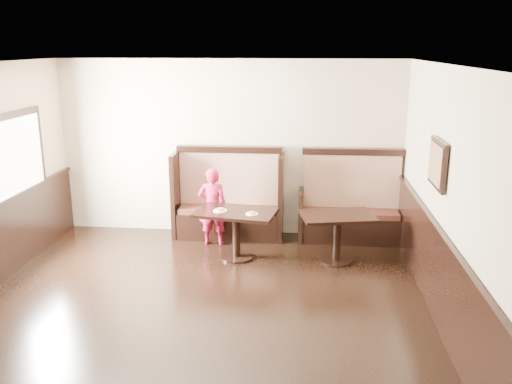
# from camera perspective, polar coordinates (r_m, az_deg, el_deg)

# --- Properties ---
(ground) EXTENTS (7.00, 7.00, 0.00)m
(ground) POSITION_cam_1_polar(r_m,az_deg,el_deg) (5.94, -7.49, -15.32)
(ground) COLOR black
(ground) RESTS_ON ground
(room_shell) EXTENTS (7.00, 7.00, 7.00)m
(room_shell) POSITION_cam_1_polar(r_m,az_deg,el_deg) (5.95, -9.95, -8.13)
(room_shell) COLOR #C3AF8D
(room_shell) RESTS_ON ground
(booth_main) EXTENTS (1.75, 0.72, 1.45)m
(booth_main) POSITION_cam_1_polar(r_m,az_deg,el_deg) (8.72, -2.89, -1.29)
(booth_main) COLOR black
(booth_main) RESTS_ON ground
(booth_neighbor) EXTENTS (1.65, 0.72, 1.45)m
(booth_neighbor) POSITION_cam_1_polar(r_m,az_deg,el_deg) (8.67, 9.98, -1.91)
(booth_neighbor) COLOR black
(booth_neighbor) RESTS_ON ground
(table_main) EXTENTS (1.22, 0.88, 0.71)m
(table_main) POSITION_cam_1_polar(r_m,az_deg,el_deg) (7.78, -2.09, -3.19)
(table_main) COLOR black
(table_main) RESTS_ON ground
(table_neighbor) EXTENTS (1.12, 0.85, 0.70)m
(table_neighbor) POSITION_cam_1_polar(r_m,az_deg,el_deg) (7.74, 8.55, -3.61)
(table_neighbor) COLOR black
(table_neighbor) RESTS_ON ground
(child) EXTENTS (0.45, 0.30, 1.21)m
(child) POSITION_cam_1_polar(r_m,az_deg,el_deg) (8.32, -4.58, -1.55)
(child) COLOR #AE1238
(child) RESTS_ON ground
(pizza_plate_left) EXTENTS (0.21, 0.21, 0.04)m
(pizza_plate_left) POSITION_cam_1_polar(r_m,az_deg,el_deg) (7.73, -3.79, -1.92)
(pizza_plate_left) COLOR white
(pizza_plate_left) RESTS_ON table_main
(pizza_plate_right) EXTENTS (0.18, 0.18, 0.03)m
(pizza_plate_right) POSITION_cam_1_polar(r_m,az_deg,el_deg) (7.57, -0.42, -2.26)
(pizza_plate_right) COLOR white
(pizza_plate_right) RESTS_ON table_main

